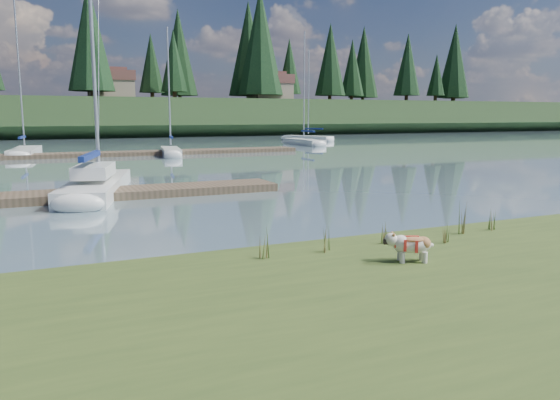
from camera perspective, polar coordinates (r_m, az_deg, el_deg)
name	(u,v)px	position (r m, az deg, el deg)	size (l,w,h in m)	color
ground	(105,156)	(42.05, -17.80, 4.38)	(200.00, 200.00, 0.00)	gray
bank	(429,324)	(7.97, 15.32, -12.40)	(60.00, 9.00, 0.35)	#3B4C1E
ridge	(67,118)	(84.80, -21.36, 7.98)	(200.00, 20.00, 5.00)	#1D3118
bulldog	(411,244)	(10.32, 13.54, -4.46)	(0.91, 0.62, 0.54)	silver
sailboat_main	(99,181)	(22.70, -18.36, 1.88)	(3.87, 8.83, 12.51)	silver
dock_near	(61,196)	(20.88, -21.89, 0.36)	(16.00, 2.00, 0.30)	#4C3D2C
dock_far	(133,153)	(42.32, -15.12, 4.73)	(26.00, 2.20, 0.30)	#4C3D2C
sailboat_bg_1	(26,151)	(45.37, -24.99, 4.69)	(2.54, 8.36, 12.25)	silver
sailboat_bg_2	(170,151)	(41.82, -11.38, 5.07)	(2.18, 6.20, 9.35)	silver
sailboat_bg_4	(301,141)	(55.62, 2.19, 6.15)	(1.52, 7.53, 11.14)	silver
sailboat_bg_5	(304,138)	(64.22, 2.52, 6.52)	(4.19, 7.17, 10.40)	silver
weed_0	(327,241)	(10.81, 4.98, -4.34)	(0.17, 0.14, 0.49)	#475B23
weed_1	(385,234)	(11.68, 10.91, -3.48)	(0.17, 0.14, 0.49)	#475B23
weed_2	(463,220)	(12.99, 18.55, -2.04)	(0.17, 0.14, 0.75)	#475B23
weed_3	(264,245)	(10.25, -1.64, -4.74)	(0.17, 0.14, 0.62)	#475B23
weed_4	(446,232)	(12.08, 16.92, -3.25)	(0.17, 0.14, 0.51)	#475B23
weed_5	(492,221)	(13.76, 21.25, -2.01)	(0.17, 0.14, 0.51)	#475B23
mud_lip	(291,257)	(11.55, 1.19, -5.93)	(60.00, 0.50, 0.14)	#33281C
conifer_4	(90,37)	(78.70, -19.25, 15.80)	(6.16, 6.16, 15.10)	#382619
conifer_5	(174,61)	(84.39, -11.05, 14.08)	(3.96, 3.96, 10.35)	#382619
conifer_6	(260,42)	(86.85, -2.08, 16.19)	(7.04, 7.04, 17.00)	#382619
conifer_7	(330,59)	(95.44, 5.27, 14.41)	(5.28, 5.28, 13.20)	#382619
conifer_8	(407,65)	(99.19, 13.18, 13.62)	(4.62, 4.62, 11.77)	#382619
conifer_9	(454,61)	(109.86, 17.77, 13.67)	(5.94, 5.94, 14.62)	#382619
house_1	(111,84)	(83.48, -17.28, 11.49)	(6.30, 5.30, 4.65)	gray
house_2	(270,87)	(87.96, -1.07, 11.73)	(6.30, 5.30, 4.65)	gray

